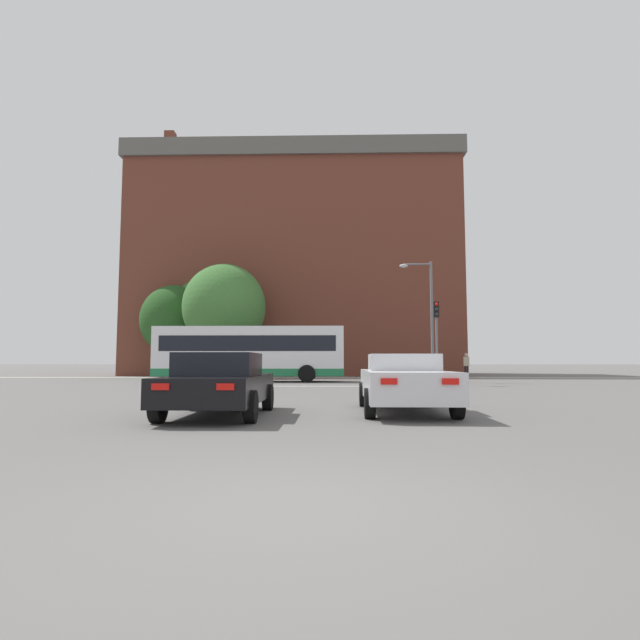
% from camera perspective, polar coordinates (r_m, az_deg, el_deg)
% --- Properties ---
extents(ground_plane, '(400.00, 400.00, 0.00)m').
position_cam_1_polar(ground_plane, '(4.38, -1.92, -20.63)').
color(ground_plane, '#605E5B').
extents(stop_line_strip, '(8.63, 0.30, 0.01)m').
position_cam_1_polar(stop_line_strip, '(24.32, 0.81, -7.57)').
color(stop_line_strip, silver).
rests_on(stop_line_strip, ground_plane).
extents(far_pavement, '(69.59, 2.50, 0.01)m').
position_cam_1_polar(far_pavement, '(36.84, 1.00, -6.61)').
color(far_pavement, gray).
rests_on(far_pavement, ground_plane).
extents(brick_civic_building, '(29.26, 13.70, 22.41)m').
position_cam_1_polar(brick_civic_building, '(48.08, -2.68, 5.92)').
color(brick_civic_building, brown).
rests_on(brick_civic_building, ground_plane).
extents(car_saloon_left, '(2.04, 4.25, 1.39)m').
position_cam_1_polar(car_saloon_left, '(11.34, -11.41, -7.10)').
color(car_saloon_left, black).
rests_on(car_saloon_left, ground_plane).
extents(car_roadster_right, '(2.10, 4.74, 1.38)m').
position_cam_1_polar(car_roadster_right, '(12.17, 9.59, -7.03)').
color(car_roadster_right, silver).
rests_on(car_roadster_right, ground_plane).
extents(bus_crossing_lead, '(11.12, 2.74, 3.24)m').
position_cam_1_polar(bus_crossing_lead, '(30.16, -7.96, -3.68)').
color(bus_crossing_lead, silver).
rests_on(bus_crossing_lead, ground_plane).
extents(traffic_light_near_right, '(0.26, 0.31, 4.25)m').
position_cam_1_polar(traffic_light_near_right, '(26.02, 13.18, -0.99)').
color(traffic_light_near_right, slate).
rests_on(traffic_light_near_right, ground_plane).
extents(traffic_light_far_left, '(0.26, 0.31, 3.67)m').
position_cam_1_polar(traffic_light_far_left, '(36.54, -7.53, -2.69)').
color(traffic_light_far_left, slate).
rests_on(traffic_light_far_left, ground_plane).
extents(street_lamp_junction, '(1.95, 0.36, 7.11)m').
position_cam_1_polar(street_lamp_junction, '(30.02, 12.04, 1.34)').
color(street_lamp_junction, slate).
rests_on(street_lamp_junction, ground_plane).
extents(pedestrian_waiting, '(0.43, 0.27, 1.81)m').
position_cam_1_polar(pedestrian_waiting, '(38.30, 16.39, -4.76)').
color(pedestrian_waiting, black).
rests_on(pedestrian_waiting, ground_plane).
extents(tree_by_building, '(5.39, 5.39, 7.38)m').
position_cam_1_polar(tree_by_building, '(42.05, -16.32, -0.00)').
color(tree_by_building, '#4C3823').
rests_on(tree_by_building, ground_plane).
extents(tree_kerbside, '(5.83, 5.83, 8.01)m').
position_cam_1_polar(tree_kerbside, '(42.55, -13.21, 0.42)').
color(tree_kerbside, '#4C3823').
rests_on(tree_kerbside, ground_plane).
extents(tree_distant, '(6.29, 6.29, 8.64)m').
position_cam_1_polar(tree_distant, '(38.72, -10.89, 1.45)').
color(tree_distant, '#4C3823').
rests_on(tree_distant, ground_plane).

